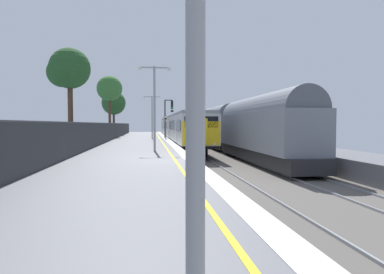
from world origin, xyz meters
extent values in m
cube|color=slate|center=(-2.50, 0.00, -0.50)|extent=(6.40, 110.00, 1.00)
cube|color=silver|center=(0.40, 0.00, 0.01)|extent=(0.60, 110.00, 0.01)
cube|color=yellow|center=(-0.35, 0.00, 0.01)|extent=(0.12, 110.00, 0.01)
cube|color=#56514C|center=(6.20, 0.00, -1.10)|extent=(11.00, 110.00, 0.20)
cube|color=#5C5C60|center=(9.60, 0.00, -0.50)|extent=(3.60, 110.00, 1.00)
cube|color=gray|center=(1.38, 0.00, -0.96)|extent=(0.07, 110.00, 0.08)
cube|color=gray|center=(2.82, 0.00, -0.96)|extent=(0.07, 110.00, 0.08)
cube|color=gray|center=(5.38, 0.00, -0.96)|extent=(0.07, 110.00, 0.08)
cube|color=gray|center=(6.82, 0.00, -0.96)|extent=(0.07, 110.00, 0.08)
cube|color=#B7B7BC|center=(2.10, 16.82, 1.27)|extent=(2.80, 19.77, 2.30)
cube|color=black|center=(2.10, 16.82, -0.01)|extent=(2.64, 19.17, 0.25)
cube|color=gray|center=(2.10, 16.82, 2.54)|extent=(2.68, 19.77, 0.24)
cube|color=black|center=(0.69, 16.82, 1.57)|extent=(0.02, 18.17, 0.84)
cube|color=silver|center=(0.69, 11.88, 1.17)|extent=(0.03, 1.10, 1.90)
cube|color=silver|center=(0.69, 21.77, 1.17)|extent=(0.03, 1.10, 1.90)
cylinder|color=black|center=(1.32, 9.54, -0.50)|extent=(0.12, 0.84, 0.84)
cylinder|color=black|center=(2.88, 9.54, -0.50)|extent=(0.12, 0.84, 0.84)
cylinder|color=black|center=(1.32, 24.11, -0.50)|extent=(0.12, 0.84, 0.84)
cylinder|color=black|center=(2.88, 24.11, -0.50)|extent=(0.12, 0.84, 0.84)
cube|color=#B7B7BC|center=(2.10, 37.19, 1.27)|extent=(2.80, 19.77, 2.30)
cube|color=black|center=(2.10, 37.19, -0.01)|extent=(2.64, 19.17, 0.25)
cube|color=gray|center=(2.10, 37.19, 2.54)|extent=(2.68, 19.77, 0.24)
cube|color=black|center=(0.69, 37.19, 1.57)|extent=(0.02, 18.17, 0.84)
cube|color=silver|center=(0.69, 32.25, 1.17)|extent=(0.03, 1.10, 1.90)
cube|color=silver|center=(0.69, 42.14, 1.17)|extent=(0.03, 1.10, 1.90)
cylinder|color=black|center=(1.32, 29.91, -0.50)|extent=(0.12, 0.84, 0.84)
cylinder|color=black|center=(2.88, 29.91, -0.50)|extent=(0.12, 0.84, 0.84)
cylinder|color=black|center=(1.32, 44.48, -0.50)|extent=(0.12, 0.84, 0.84)
cylinder|color=black|center=(2.88, 44.48, -0.50)|extent=(0.12, 0.84, 0.84)
cube|color=yellow|center=(2.10, 6.98, 1.02)|extent=(2.70, 0.10, 1.70)
cube|color=black|center=(2.10, 6.97, 1.82)|extent=(2.40, 0.08, 0.80)
cube|color=yellow|center=(2.10, 6.84, 1.17)|extent=(0.80, 0.24, 1.80)
cylinder|color=white|center=(1.15, 6.92, 0.27)|extent=(0.18, 0.06, 0.18)
cylinder|color=white|center=(3.05, 6.92, 0.27)|extent=(0.18, 0.06, 0.18)
cylinder|color=black|center=(2.10, 6.69, 0.02)|extent=(0.20, 0.35, 0.20)
cube|color=black|center=(2.10, 37.19, 2.79)|extent=(0.60, 0.90, 0.20)
cube|color=#232326|center=(6.10, 5.87, -0.38)|extent=(2.30, 14.82, 0.79)
cube|color=slate|center=(6.10, 5.87, 1.23)|extent=(2.60, 14.02, 2.43)
cylinder|color=#515660|center=(6.10, 5.87, 2.45)|extent=(2.39, 13.62, 2.39)
cylinder|color=black|center=(5.32, 0.46, -0.50)|extent=(0.12, 0.84, 0.84)
cylinder|color=black|center=(6.88, 0.46, -0.50)|extent=(0.12, 0.84, 0.84)
cylinder|color=black|center=(5.32, 11.28, -0.50)|extent=(0.12, 0.84, 0.84)
cylinder|color=black|center=(6.88, 11.28, -0.50)|extent=(0.12, 0.84, 0.84)
cube|color=#232326|center=(6.10, 21.49, -0.38)|extent=(2.30, 14.82, 0.79)
cube|color=slate|center=(6.10, 21.49, 1.23)|extent=(2.60, 14.02, 2.43)
cylinder|color=#515660|center=(6.10, 21.49, 2.45)|extent=(2.39, 13.62, 2.39)
cylinder|color=black|center=(5.32, 16.08, -0.50)|extent=(0.12, 0.84, 0.84)
cylinder|color=black|center=(6.88, 16.08, -0.50)|extent=(0.12, 0.84, 0.84)
cylinder|color=black|center=(5.32, 26.90, -0.50)|extent=(0.12, 0.84, 0.84)
cylinder|color=black|center=(6.88, 26.90, -0.50)|extent=(0.12, 0.84, 0.84)
cylinder|color=#47474C|center=(0.35, 24.19, 2.27)|extent=(0.18, 0.18, 4.55)
cube|color=#47474C|center=(0.80, 24.19, 4.55)|extent=(0.90, 0.12, 0.12)
cube|color=black|center=(1.20, 24.19, 4.00)|extent=(0.28, 0.20, 1.00)
cylinder|color=black|center=(1.20, 24.07, 4.32)|extent=(0.16, 0.04, 0.16)
cylinder|color=black|center=(1.20, 24.07, 4.00)|extent=(0.16, 0.04, 0.16)
cylinder|color=#19D83F|center=(1.20, 24.07, 3.68)|extent=(0.16, 0.04, 0.16)
cube|color=black|center=(1.20, 24.19, 3.25)|extent=(0.32, 0.16, 0.24)
cylinder|color=#59595B|center=(0.25, 20.71, 1.11)|extent=(0.08, 0.08, 2.22)
cylinder|color=black|center=(0.25, 20.70, 2.27)|extent=(0.59, 0.02, 0.59)
cylinder|color=silver|center=(0.25, 20.69, 2.27)|extent=(0.56, 0.02, 0.56)
cube|color=black|center=(0.25, 20.68, 2.27)|extent=(0.24, 0.01, 0.18)
cylinder|color=#93999E|center=(-1.20, -13.90, 2.46)|extent=(0.14, 0.14, 4.91)
cylinder|color=#93999E|center=(-1.20, 4.61, 2.62)|extent=(0.14, 0.14, 5.25)
cube|color=#93999E|center=(-0.75, 4.61, 5.15)|extent=(0.90, 0.08, 0.08)
cylinder|color=silver|center=(-0.30, 4.61, 5.07)|extent=(0.20, 0.20, 0.18)
cube|color=#93999E|center=(-1.65, 4.61, 5.15)|extent=(0.90, 0.08, 0.08)
cylinder|color=silver|center=(-2.10, 4.61, 5.07)|extent=(0.20, 0.20, 0.18)
cylinder|color=#93999E|center=(-1.20, 23.12, 2.47)|extent=(0.14, 0.14, 4.95)
cube|color=#93999E|center=(-0.75, 23.12, 4.85)|extent=(0.90, 0.08, 0.08)
cylinder|color=silver|center=(-0.30, 23.12, 4.77)|extent=(0.20, 0.20, 0.18)
cube|color=#93999E|center=(-1.65, 23.12, 4.85)|extent=(0.90, 0.08, 0.08)
cylinder|color=silver|center=(-2.10, 23.12, 4.77)|extent=(0.20, 0.20, 0.18)
cube|color=#282B2D|center=(-5.45, 0.00, 0.88)|extent=(0.03, 99.00, 1.76)
cube|color=#38383D|center=(-5.45, 0.00, 1.76)|extent=(0.06, 99.00, 0.06)
cylinder|color=#38383D|center=(-5.45, 0.00, 0.88)|extent=(0.07, 0.07, 1.76)
cylinder|color=#38383D|center=(-5.45, 11.69, 0.88)|extent=(0.07, 0.07, 1.76)
cylinder|color=#38383D|center=(-5.45, 23.38, 0.88)|extent=(0.07, 0.07, 1.76)
cylinder|color=#38383D|center=(-5.45, 35.06, 0.88)|extent=(0.07, 0.07, 1.76)
cylinder|color=#38383D|center=(-5.45, 46.75, 0.88)|extent=(0.07, 0.07, 1.76)
cylinder|color=#473323|center=(-6.81, 29.92, 2.76)|extent=(0.35, 0.35, 5.52)
sphere|color=#33662D|center=(-6.81, 29.92, 6.45)|extent=(3.39, 3.39, 3.39)
sphere|color=#33662D|center=(-6.53, 29.58, 6.03)|extent=(2.04, 2.04, 2.04)
cylinder|color=#473323|center=(-6.95, 36.35, 1.96)|extent=(0.34, 0.34, 3.92)
sphere|color=#234C23|center=(-6.95, 36.35, 4.92)|extent=(3.63, 3.63, 3.63)
sphere|color=#234C23|center=(-6.64, 36.61, 4.46)|extent=(2.51, 2.51, 2.51)
cylinder|color=#473323|center=(-7.13, 8.71, 2.43)|extent=(0.36, 0.36, 4.86)
sphere|color=#234C23|center=(-7.13, 8.71, 5.65)|extent=(2.89, 2.89, 2.89)
sphere|color=#234C23|center=(-7.55, 8.23, 5.29)|extent=(2.09, 2.09, 2.09)
camera|label=1|loc=(-1.52, -16.22, 1.68)|focal=31.32mm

